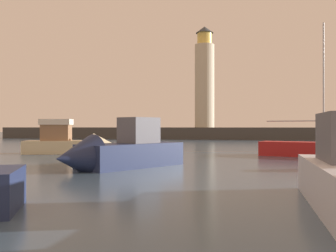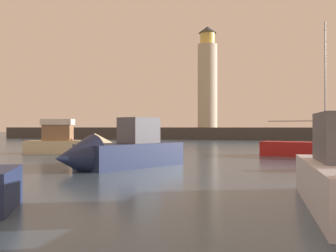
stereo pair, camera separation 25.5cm
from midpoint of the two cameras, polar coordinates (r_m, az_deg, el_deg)
name	(u,v)px [view 2 (the right image)]	position (r m, az deg, el deg)	size (l,w,h in m)	color
ground_plane	(207,151)	(35.16, 6.10, -3.81)	(220.00, 220.00, 0.00)	#384C60
breakwater	(231,133)	(68.57, 9.55, -1.12)	(88.77, 4.46, 2.15)	#423F3D
lighthouse	(207,80)	(69.48, 6.09, 7.00)	(3.56, 3.56, 18.44)	beige
motorboat_1	(76,143)	(33.07, -13.56, -2.48)	(8.11, 4.30, 3.41)	beige
motorboat_2	(116,152)	(20.74, -7.53, -3.97)	(6.01, 7.93, 3.21)	#1E284C
sailboat_moored	(314,149)	(30.50, 21.47, -3.25)	(8.00, 4.33, 10.05)	#B21E1E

